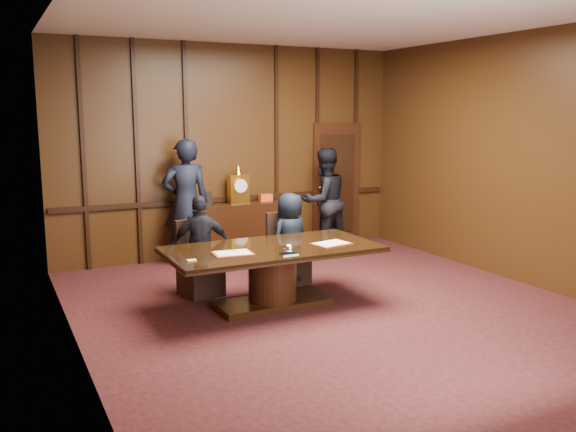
# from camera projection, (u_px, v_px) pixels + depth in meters

# --- Properties ---
(room) EXTENTS (7.00, 7.04, 3.50)m
(room) POSITION_uv_depth(u_px,v_px,m) (341.00, 169.00, 7.24)
(room) COLOR black
(room) RESTS_ON ground
(sideboard) EXTENTS (1.60, 0.45, 1.54)m
(sideboard) POSITION_uv_depth(u_px,v_px,m) (239.00, 228.00, 10.18)
(sideboard) COLOR black
(sideboard) RESTS_ON ground
(conference_table) EXTENTS (2.62, 1.32, 0.76)m
(conference_table) POSITION_uv_depth(u_px,v_px,m) (272.00, 266.00, 7.54)
(conference_table) COLOR black
(conference_table) RESTS_ON ground
(folder_left) EXTENTS (0.49, 0.38, 0.02)m
(folder_left) POSITION_uv_depth(u_px,v_px,m) (233.00, 253.00, 7.12)
(folder_left) COLOR maroon
(folder_left) RESTS_ON conference_table
(folder_right) EXTENTS (0.51, 0.41, 0.02)m
(folder_right) POSITION_uv_depth(u_px,v_px,m) (331.00, 244.00, 7.64)
(folder_right) COLOR maroon
(folder_right) RESTS_ON conference_table
(inkstand) EXTENTS (0.20, 0.14, 0.12)m
(inkstand) POSITION_uv_depth(u_px,v_px,m) (289.00, 250.00, 7.09)
(inkstand) COLOR white
(inkstand) RESTS_ON conference_table
(notepad) EXTENTS (0.11, 0.08, 0.01)m
(notepad) POSITION_uv_depth(u_px,v_px,m) (192.00, 260.00, 6.78)
(notepad) COLOR #F3DC77
(notepad) RESTS_ON conference_table
(chair_left) EXTENTS (0.56, 0.56, 0.99)m
(chair_left) POSITION_uv_depth(u_px,v_px,m) (200.00, 273.00, 8.06)
(chair_left) COLOR black
(chair_left) RESTS_ON ground
(chair_right) EXTENTS (0.51, 0.51, 0.99)m
(chair_right) POSITION_uv_depth(u_px,v_px,m) (288.00, 262.00, 8.63)
(chair_right) COLOR black
(chair_right) RESTS_ON ground
(signatory_left) EXTENTS (0.84, 0.49, 1.34)m
(signatory_left) POSITION_uv_depth(u_px,v_px,m) (201.00, 246.00, 7.93)
(signatory_left) COLOR black
(signatory_left) RESTS_ON ground
(signatory_right) EXTENTS (0.73, 0.58, 1.30)m
(signatory_right) POSITION_uv_depth(u_px,v_px,m) (290.00, 239.00, 8.51)
(signatory_right) COLOR black
(signatory_right) RESTS_ON ground
(witness_left) EXTENTS (0.79, 0.58, 2.00)m
(witness_left) POSITION_uv_depth(u_px,v_px,m) (186.00, 202.00, 9.53)
(witness_left) COLOR black
(witness_left) RESTS_ON ground
(witness_right) EXTENTS (0.96, 0.79, 1.80)m
(witness_right) POSITION_uv_depth(u_px,v_px,m) (324.00, 201.00, 10.40)
(witness_right) COLOR black
(witness_right) RESTS_ON ground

